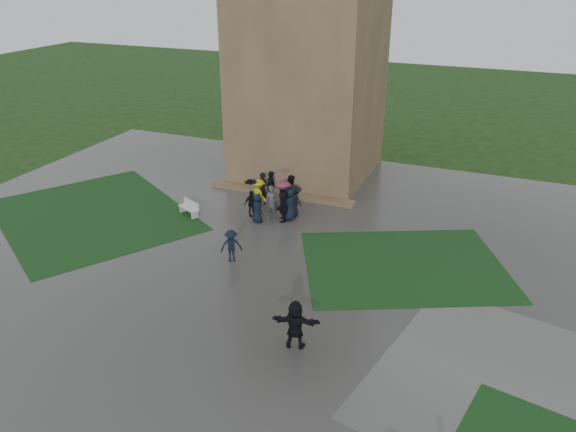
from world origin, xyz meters
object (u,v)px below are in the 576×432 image
at_px(tower, 310,30).
at_px(pedestrian_mid, 231,246).
at_px(bench, 189,208).
at_px(pedestrian_near, 295,325).

relative_size(tower, pedestrian_mid, 11.31).
xyz_separation_m(bench, pedestrian_near, (9.63, -8.49, 0.52)).
bearing_deg(pedestrian_near, pedestrian_mid, -55.67).
distance_m(tower, pedestrian_mid, 15.11).
height_order(tower, pedestrian_mid, tower).
distance_m(tower, bench, 12.88).
relative_size(tower, bench, 12.15).
bearing_deg(bench, pedestrian_mid, -14.43).
relative_size(bench, pedestrian_near, 0.78).
height_order(bench, pedestrian_mid, pedestrian_mid).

